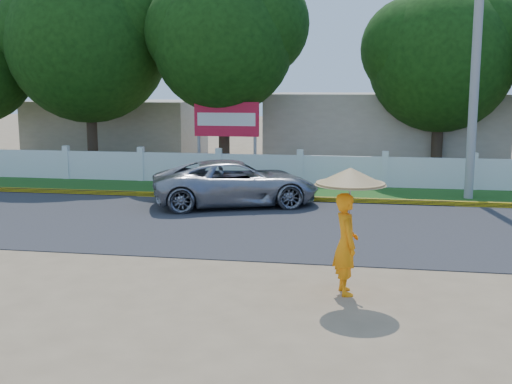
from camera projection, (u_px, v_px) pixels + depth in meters
ground at (238, 276)px, 12.29m from camera, size 120.00×120.00×0.00m
road at (273, 225)px, 16.66m from camera, size 60.00×7.00×0.02m
grass_verge at (295, 192)px, 21.76m from camera, size 60.00×3.50×0.03m
curb at (289, 199)px, 20.09m from camera, size 40.00×0.18×0.16m
fence at (300, 170)px, 23.07m from camera, size 40.00×0.10×1.10m
building_near at (382, 129)px, 28.99m from camera, size 10.00×6.00×3.20m
building_far at (118, 129)px, 32.21m from camera, size 8.00×5.00×2.80m
utility_pole at (476, 55)px, 19.71m from camera, size 0.28×0.28×9.00m
vehicle at (236, 183)px, 19.28m from camera, size 5.44×3.90×1.38m
monk_with_parasol at (348, 212)px, 11.03m from camera, size 1.23×1.23×2.23m
billboard at (227, 123)px, 24.37m from camera, size 2.50×0.13×2.95m
tree_row at (331, 44)px, 24.97m from camera, size 34.57×6.91×9.14m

